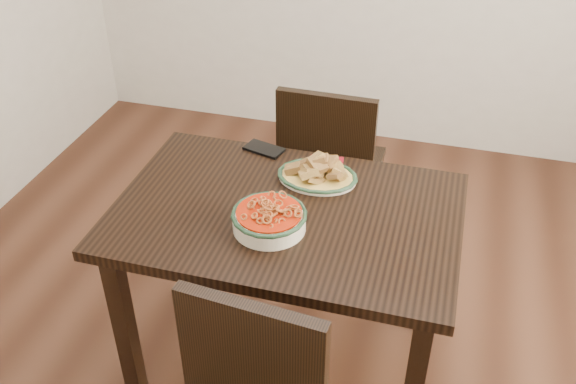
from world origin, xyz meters
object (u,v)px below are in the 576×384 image
(dining_table, at_px, (286,234))
(smartphone, at_px, (264,149))
(chair_far, at_px, (330,163))
(noodle_bowl, at_px, (269,217))
(fish_plate, at_px, (318,169))

(dining_table, relative_size, smartphone, 7.76)
(dining_table, distance_m, chair_far, 0.73)
(noodle_bowl, bearing_deg, dining_table, 76.61)
(chair_far, height_order, fish_plate, chair_far)
(dining_table, xyz_separation_m, smartphone, (-0.19, 0.35, 0.11))
(smartphone, bearing_deg, dining_table, -46.37)
(fish_plate, relative_size, noodle_bowl, 1.14)
(dining_table, bearing_deg, chair_far, 90.04)
(dining_table, height_order, chair_far, chair_far)
(noodle_bowl, bearing_deg, chair_far, 88.21)
(smartphone, bearing_deg, noodle_bowl, -55.23)
(noodle_bowl, height_order, smartphone, noodle_bowl)
(dining_table, xyz_separation_m, chair_far, (-0.00, 0.71, -0.15))
(chair_far, distance_m, smartphone, 0.48)
(fish_plate, height_order, noodle_bowl, fish_plate)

